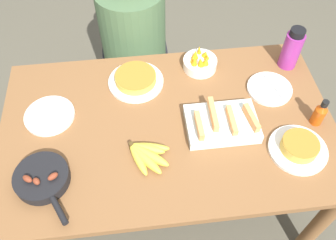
% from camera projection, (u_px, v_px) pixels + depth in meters
% --- Properties ---
extents(ground_plane, '(14.00, 14.00, 0.00)m').
position_uv_depth(ground_plane, '(168.00, 194.00, 2.16)').
color(ground_plane, '#565142').
extents(dining_table, '(1.49, 0.91, 0.72)m').
position_uv_depth(dining_table, '(168.00, 136.00, 1.66)').
color(dining_table, brown).
rests_on(dining_table, ground_plane).
extents(banana_bunch, '(0.18, 0.18, 0.04)m').
position_uv_depth(banana_bunch, '(146.00, 154.00, 1.47)').
color(banana_bunch, gold).
rests_on(banana_bunch, dining_table).
extents(melon_tray, '(0.31, 0.21, 0.09)m').
position_uv_depth(melon_tray, '(222.00, 123.00, 1.55)').
color(melon_tray, silver).
rests_on(melon_tray, dining_table).
extents(skillet, '(0.22, 0.32, 0.08)m').
position_uv_depth(skillet, '(42.00, 179.00, 1.39)').
color(skillet, black).
rests_on(skillet, dining_table).
extents(frittata_plate_center, '(0.27, 0.27, 0.05)m').
position_uv_depth(frittata_plate_center, '(136.00, 79.00, 1.72)').
color(frittata_plate_center, silver).
rests_on(frittata_plate_center, dining_table).
extents(frittata_plate_side, '(0.25, 0.25, 0.06)m').
position_uv_depth(frittata_plate_side, '(299.00, 147.00, 1.48)').
color(frittata_plate_side, silver).
rests_on(frittata_plate_side, dining_table).
extents(empty_plate_near_front, '(0.21, 0.21, 0.02)m').
position_uv_depth(empty_plate_near_front, '(270.00, 89.00, 1.70)').
color(empty_plate_near_front, silver).
rests_on(empty_plate_near_front, dining_table).
extents(empty_plate_far_left, '(0.22, 0.22, 0.02)m').
position_uv_depth(empty_plate_far_left, '(50.00, 116.00, 1.60)').
color(empty_plate_far_left, silver).
rests_on(empty_plate_far_left, dining_table).
extents(fruit_bowl_mango, '(0.17, 0.17, 0.10)m').
position_uv_depth(fruit_bowl_mango, '(200.00, 62.00, 1.77)').
color(fruit_bowl_mango, silver).
rests_on(fruit_bowl_mango, dining_table).
extents(water_bottle, '(0.09, 0.09, 0.22)m').
position_uv_depth(water_bottle, '(292.00, 49.00, 1.73)').
color(water_bottle, '#992D89').
rests_on(water_bottle, dining_table).
extents(hot_sauce_bottle, '(0.05, 0.05, 0.14)m').
position_uv_depth(hot_sauce_bottle, '(320.00, 113.00, 1.54)').
color(hot_sauce_bottle, '#C64C0F').
rests_on(hot_sauce_bottle, dining_table).
extents(person_figure, '(0.42, 0.42, 1.17)m').
position_uv_depth(person_figure, '(135.00, 55.00, 2.20)').
color(person_figure, black).
rests_on(person_figure, ground_plane).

